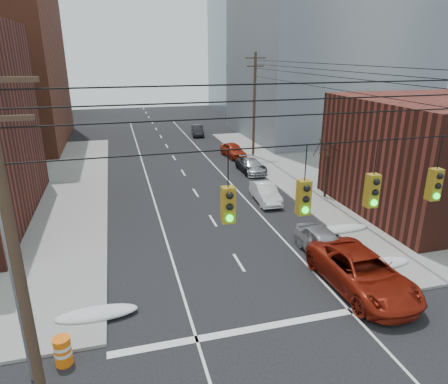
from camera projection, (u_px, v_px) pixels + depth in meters
sidewalk_ne at (440, 161)px, 42.31m from camera, size 40.00×40.00×0.15m
building_office at (327, 40)px, 52.43m from camera, size 22.00×20.00×25.00m
building_glass at (269, 52)px, 77.09m from camera, size 20.00×18.00×22.00m
utility_pole_left at (19, 276)px, 9.74m from camera, size 2.20×0.28×11.00m
utility_pole_far at (254, 104)px, 42.19m from camera, size 2.20×0.28×11.00m
traffic_signals at (339, 192)px, 11.40m from camera, size 17.00×0.42×2.02m
street_light at (5, 237)px, 12.31m from camera, size 0.44×0.44×9.32m
bare_tree at (327, 170)px, 30.86m from camera, size 2.09×2.20×4.93m
snow_nw at (97, 314)px, 17.32m from camera, size 3.50×1.08×0.42m
snow_ne at (384, 263)px, 21.46m from camera, size 3.00×1.08×0.42m
snow_east_far at (340, 229)px, 25.56m from camera, size 4.00×1.08×0.42m
red_pickup at (362, 272)px, 19.26m from camera, size 3.21×6.63×1.82m
parked_car_a at (323, 244)px, 22.42m from camera, size 1.86×4.60×1.57m
parked_car_b at (265, 193)px, 30.71m from camera, size 1.80×4.41×1.42m
parked_car_c at (251, 166)px, 38.44m from camera, size 2.09×4.52×1.25m
parked_car_d at (252, 166)px, 38.22m from camera, size 2.06×4.51×1.28m
parked_car_e at (233, 150)px, 43.96m from camera, size 2.23×4.61×1.52m
parked_car_f at (197, 130)px, 55.30m from camera, size 2.01×4.44×1.41m
lot_car_b at (7, 188)px, 31.31m from camera, size 5.40×3.48×1.38m
construction_barrel at (63, 351)px, 14.65m from camera, size 0.75×0.75×1.13m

